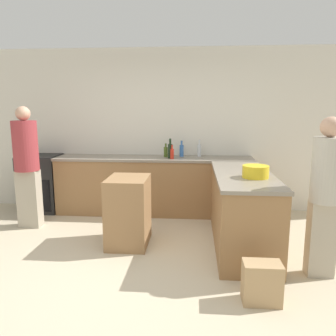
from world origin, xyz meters
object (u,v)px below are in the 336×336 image
Objects in this scene: person_at_peninsula at (325,191)px; mixing_bowl at (256,172)px; range_oven at (42,183)px; vinegar_bottle_clear at (199,150)px; hot_sauce_bottle at (172,154)px; water_bottle_blue at (182,150)px; paper_bag at (262,283)px; island_table at (128,211)px; olive_oil_bottle at (166,152)px; wine_bottle_dark at (170,151)px; person_by_range at (27,163)px.

mixing_bowl is at bearing 143.79° from person_at_peninsula.
vinegar_bottle_clear is (2.65, 0.16, 0.57)m from range_oven.
vinegar_bottle_clear is at bearing 37.38° from hot_sauce_bottle.
range_oven is 2.72m from vinegar_bottle_clear.
water_bottle_blue reaches higher than paper_bag.
hot_sauce_bottle is (-0.14, -0.29, -0.02)m from water_bottle_blue.
person_at_peninsula is (1.66, -1.77, -0.12)m from hot_sauce_bottle.
island_table is 3.93× the size of olive_oil_bottle.
wine_bottle_dark is 1.42× the size of olive_oil_bottle.
olive_oil_bottle is at bearing 131.68° from person_at_peninsula.
person_by_range is at bearing -160.84° from wine_bottle_dark.
hot_sauce_bottle is (-1.05, 1.32, 0.02)m from mixing_bowl.
island_table is 1.73m from person_by_range.
hot_sauce_bottle is (0.12, -0.23, -0.00)m from olive_oil_bottle.
wine_bottle_dark reaches higher than vinegar_bottle_clear.
island_table is 1.64m from mixing_bowl.
vinegar_bottle_clear is 2.43m from person_at_peninsula.
hot_sauce_bottle is at bearing -65.49° from wine_bottle_dark.
range_oven is 2.51× the size of paper_bag.
person_at_peninsula is at bearing -26.54° from range_oven.
person_by_range is at bearing -77.09° from range_oven.
vinegar_bottle_clear is 0.73× the size of paper_bag.
island_table is 3.16× the size of vinegar_bottle_clear.
mixing_bowl is at bearing -69.38° from vinegar_bottle_clear.
wine_bottle_dark is at bearing 69.98° from island_table.
person_at_peninsula is at bearing 38.37° from paper_bag.
wine_bottle_dark is at bearing 132.51° from person_at_peninsula.
olive_oil_bottle is (-0.55, -0.10, -0.02)m from vinegar_bottle_clear.
water_bottle_blue is (-0.29, -0.03, -0.01)m from vinegar_bottle_clear.
vinegar_bottle_clear is 0.56m from olive_oil_bottle.
person_by_range is (-2.01, -0.70, -0.11)m from wine_bottle_dark.
mixing_bowl is at bearing 85.10° from paper_bag.
vinegar_bottle_clear reaches higher than paper_bag.
water_bottle_blue is 0.15× the size of person_by_range.
range_oven is 2.18m from olive_oil_bottle.
vinegar_bottle_clear is 0.88× the size of wine_bottle_dark.
vinegar_bottle_clear is 1.24× the size of hot_sauce_bottle.
vinegar_bottle_clear is 0.53m from wine_bottle_dark.
wine_bottle_dark is 1.42× the size of hot_sauce_bottle.
water_bottle_blue is at bearing 126.41° from person_at_peninsula.
range_oven is at bearing -177.02° from water_bottle_blue.
range_oven is 2.43m from water_bottle_blue.
range_oven is 3.64m from mixing_bowl.
olive_oil_bottle is at bearing 126.99° from mixing_bowl.
paper_bag is at bearing -66.98° from olive_oil_bottle.
wine_bottle_dark reaches higher than hot_sauce_bottle.
range_oven is at bearing 175.66° from hot_sauce_bottle.
person_at_peninsula is at bearing -46.87° from hot_sauce_bottle.
person_by_range reaches higher than mixing_bowl.
mixing_bowl reaches higher than paper_bag.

